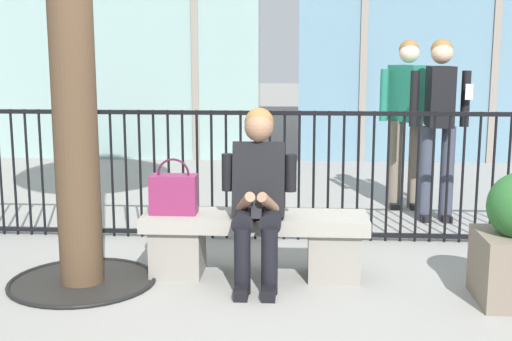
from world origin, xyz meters
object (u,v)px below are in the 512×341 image
object	(u,v)px
stone_bench	(255,239)
bystander_at_railing	(439,116)
handbag_on_bench	(174,193)
seated_person_with_phone	(258,191)
bystander_further_back	(407,111)

from	to	relation	value
stone_bench	bystander_at_railing	bearing A→B (deg)	47.07
stone_bench	handbag_on_bench	xyz separation A→B (m)	(-0.58, -0.01, 0.33)
seated_person_with_phone	bystander_at_railing	size ratio (longest dim) A/B	0.71
seated_person_with_phone	bystander_further_back	xyz separation A→B (m)	(1.36, 2.36, 0.35)
bystander_at_railing	bystander_further_back	world-z (taller)	same
seated_person_with_phone	bystander_further_back	bearing A→B (deg)	59.99
seated_person_with_phone	handbag_on_bench	xyz separation A→B (m)	(-0.61, 0.12, -0.05)
bystander_at_railing	bystander_further_back	distance (m)	0.54
stone_bench	bystander_at_railing	world-z (taller)	bystander_at_railing
seated_person_with_phone	handbag_on_bench	distance (m)	0.62
seated_person_with_phone	handbag_on_bench	world-z (taller)	seated_person_with_phone
seated_person_with_phone	handbag_on_bench	bearing A→B (deg)	169.00
seated_person_with_phone	bystander_further_back	world-z (taller)	bystander_further_back
bystander_at_railing	handbag_on_bench	bearing A→B (deg)	-141.49
stone_bench	bystander_further_back	xyz separation A→B (m)	(1.39, 2.23, 0.73)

